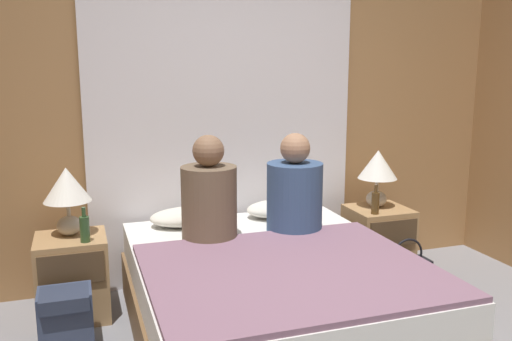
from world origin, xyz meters
The scene contains 16 objects.
wall_back centered at (0.00, 1.93, 1.25)m, with size 4.60×0.06×2.50m.
curtain_panel centered at (0.00, 1.87, 1.14)m, with size 2.18×0.02×2.28m.
bed centered at (0.00, 0.86, 0.26)m, with size 1.57×1.92×0.52m.
nightstand_left centered at (-1.11, 1.52, 0.27)m, with size 0.44×0.42×0.54m.
nightstand_right centered at (1.11, 1.52, 0.27)m, with size 0.44×0.42×0.54m.
lamp_left centered at (-1.11, 1.57, 0.83)m, with size 0.30×0.30×0.44m.
lamp_right centered at (1.11, 1.57, 0.83)m, with size 0.30×0.30×0.44m.
pillow_left centered at (-0.35, 1.62, 0.58)m, with size 0.51×0.32×0.12m.
pillow_right centered at (0.35, 1.62, 0.58)m, with size 0.51×0.32×0.12m.
blanket_on_bed centered at (0.00, 0.58, 0.53)m, with size 1.51×1.29×0.03m.
person_left_in_bed centered at (-0.27, 1.25, 0.79)m, with size 0.35×0.35×0.67m.
person_right_in_bed centered at (0.30, 1.25, 0.78)m, with size 0.37×0.37×0.66m.
beer_bottle_on_left_stand centered at (-1.02, 1.40, 0.62)m, with size 0.06×0.06×0.22m.
beer_bottle_on_right_stand centered at (1.00, 1.40, 0.62)m, with size 0.06×0.06×0.22m.
backpack_on_floor centered at (-1.16, 1.12, 0.20)m, with size 0.30×0.26×0.35m.
handbag_on_floor centered at (1.14, 1.17, 0.13)m, with size 0.33×0.16×0.40m.
Camera 1 is at (-1.03, -1.95, 1.60)m, focal length 38.00 mm.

